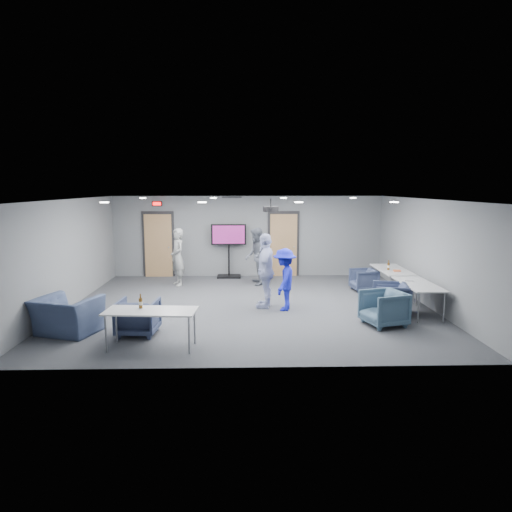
{
  "coord_description": "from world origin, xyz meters",
  "views": [
    {
      "loc": [
        -0.15,
        -11.28,
        3.0
      ],
      "look_at": [
        0.18,
        0.56,
        1.2
      ],
      "focal_mm": 32.0,
      "sensor_mm": 36.0,
      "label": 1
    }
  ],
  "objects_px": {
    "person_b": "(256,256)",
    "bottle_right": "(388,266)",
    "chair_front_a": "(138,317)",
    "table_front_left": "(151,313)",
    "chair_right_c": "(384,308)",
    "tv_stand": "(229,247)",
    "chair_front_b": "(67,316)",
    "person_d": "(284,280)",
    "chair_right_a": "(364,280)",
    "chair_right_b": "(391,299)",
    "projector": "(271,209)",
    "person_a": "(178,257)",
    "person_c": "(266,271)",
    "table_right_a": "(392,271)",
    "bottle_front": "(141,303)",
    "table_right_b": "(418,285)"
  },
  "relations": [
    {
      "from": "person_c",
      "to": "chair_right_c",
      "type": "height_order",
      "value": "person_c"
    },
    {
      "from": "projector",
      "to": "bottle_front",
      "type": "bearing_deg",
      "value": -136.59
    },
    {
      "from": "chair_right_c",
      "to": "person_d",
      "type": "bearing_deg",
      "value": -139.57
    },
    {
      "from": "table_right_a",
      "to": "projector",
      "type": "distance_m",
      "value": 3.82
    },
    {
      "from": "table_front_left",
      "to": "bottle_front",
      "type": "xyz_separation_m",
      "value": [
        -0.22,
        0.15,
        0.15
      ]
    },
    {
      "from": "chair_front_b",
      "to": "person_c",
      "type": "bearing_deg",
      "value": -136.49
    },
    {
      "from": "person_b",
      "to": "chair_right_c",
      "type": "bearing_deg",
      "value": 29.08
    },
    {
      "from": "table_right_b",
      "to": "table_front_left",
      "type": "bearing_deg",
      "value": 110.54
    },
    {
      "from": "person_a",
      "to": "chair_right_c",
      "type": "height_order",
      "value": "person_a"
    },
    {
      "from": "chair_right_b",
      "to": "projector",
      "type": "xyz_separation_m",
      "value": [
        -2.76,
        1.93,
        2.03
      ]
    },
    {
      "from": "person_b",
      "to": "table_front_left",
      "type": "distance_m",
      "value": 5.97
    },
    {
      "from": "person_a",
      "to": "projector",
      "type": "height_order",
      "value": "projector"
    },
    {
      "from": "person_c",
      "to": "projector",
      "type": "height_order",
      "value": "projector"
    },
    {
      "from": "person_a",
      "to": "projector",
      "type": "relative_size",
      "value": 4.22
    },
    {
      "from": "table_front_left",
      "to": "tv_stand",
      "type": "height_order",
      "value": "tv_stand"
    },
    {
      "from": "chair_right_a",
      "to": "table_front_left",
      "type": "xyz_separation_m",
      "value": [
        -5.23,
        -4.65,
        0.36
      ]
    },
    {
      "from": "chair_right_a",
      "to": "table_front_left",
      "type": "height_order",
      "value": "table_front_left"
    },
    {
      "from": "person_d",
      "to": "chair_right_c",
      "type": "relative_size",
      "value": 1.81
    },
    {
      "from": "person_b",
      "to": "chair_front_b",
      "type": "height_order",
      "value": "person_b"
    },
    {
      "from": "projector",
      "to": "chair_right_b",
      "type": "bearing_deg",
      "value": -47.33
    },
    {
      "from": "chair_right_c",
      "to": "chair_front_b",
      "type": "relative_size",
      "value": 0.72
    },
    {
      "from": "chair_right_a",
      "to": "chair_right_b",
      "type": "bearing_deg",
      "value": -6.81
    },
    {
      "from": "chair_front_a",
      "to": "bottle_right",
      "type": "distance_m",
      "value": 6.96
    },
    {
      "from": "bottle_front",
      "to": "projector",
      "type": "xyz_separation_m",
      "value": [
        2.69,
        3.94,
        1.57
      ]
    },
    {
      "from": "chair_front_b",
      "to": "tv_stand",
      "type": "bearing_deg",
      "value": -100.11
    },
    {
      "from": "person_d",
      "to": "table_right_b",
      "type": "relative_size",
      "value": 0.87
    },
    {
      "from": "person_b",
      "to": "bottle_front",
      "type": "xyz_separation_m",
      "value": [
        -2.34,
        -5.43,
        -0.05
      ]
    },
    {
      "from": "person_b",
      "to": "chair_right_b",
      "type": "bearing_deg",
      "value": 39.6
    },
    {
      "from": "person_a",
      "to": "chair_front_a",
      "type": "distance_m",
      "value": 4.77
    },
    {
      "from": "person_c",
      "to": "table_front_left",
      "type": "distance_m",
      "value": 3.69
    },
    {
      "from": "table_right_a",
      "to": "table_front_left",
      "type": "height_order",
      "value": "same"
    },
    {
      "from": "person_b",
      "to": "bottle_right",
      "type": "bearing_deg",
      "value": 63.86
    },
    {
      "from": "person_c",
      "to": "table_right_a",
      "type": "relative_size",
      "value": 1.01
    },
    {
      "from": "table_front_left",
      "to": "bottle_right",
      "type": "relative_size",
      "value": 6.37
    },
    {
      "from": "chair_right_c",
      "to": "tv_stand",
      "type": "relative_size",
      "value": 0.47
    },
    {
      "from": "table_right_a",
      "to": "person_d",
      "type": "bearing_deg",
      "value": 115.44
    },
    {
      "from": "chair_right_a",
      "to": "table_front_left",
      "type": "distance_m",
      "value": 7.01
    },
    {
      "from": "table_right_b",
      "to": "projector",
      "type": "bearing_deg",
      "value": 61.01
    },
    {
      "from": "chair_front_b",
      "to": "bottle_front",
      "type": "height_order",
      "value": "bottle_front"
    },
    {
      "from": "chair_right_c",
      "to": "table_right_b",
      "type": "relative_size",
      "value": 0.48
    },
    {
      "from": "chair_right_b",
      "to": "projector",
      "type": "height_order",
      "value": "projector"
    },
    {
      "from": "chair_right_c",
      "to": "bottle_right",
      "type": "bearing_deg",
      "value": 143.95
    },
    {
      "from": "person_b",
      "to": "table_front_left",
      "type": "height_order",
      "value": "person_b"
    },
    {
      "from": "person_d",
      "to": "chair_right_a",
      "type": "distance_m",
      "value": 3.27
    },
    {
      "from": "chair_front_a",
      "to": "table_front_left",
      "type": "distance_m",
      "value": 0.97
    },
    {
      "from": "person_a",
      "to": "bottle_right",
      "type": "bearing_deg",
      "value": 48.16
    },
    {
      "from": "person_c",
      "to": "chair_front_b",
      "type": "height_order",
      "value": "person_c"
    },
    {
      "from": "chair_front_b",
      "to": "table_right_a",
      "type": "height_order",
      "value": "chair_front_b"
    },
    {
      "from": "chair_front_a",
      "to": "chair_front_b",
      "type": "height_order",
      "value": "chair_front_b"
    },
    {
      "from": "person_a",
      "to": "person_d",
      "type": "xyz_separation_m",
      "value": [
        3.01,
        -2.94,
        -0.11
      ]
    }
  ]
}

